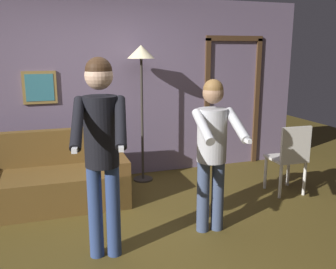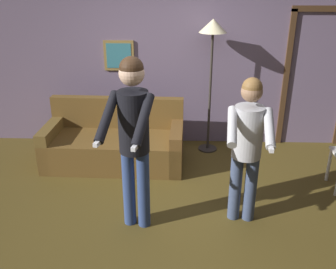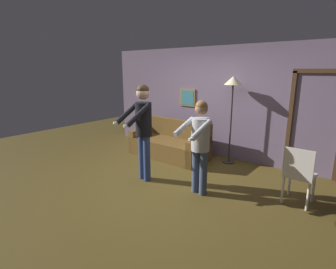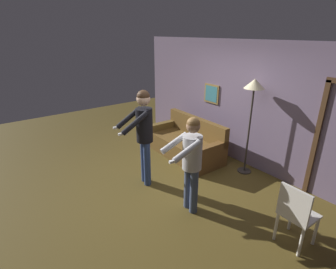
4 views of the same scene
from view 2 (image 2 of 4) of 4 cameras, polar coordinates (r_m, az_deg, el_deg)
ground_plane at (r=4.33m, az=0.18°, el=-11.81°), size 12.00×12.00×0.00m
back_wall_assembly at (r=5.66m, az=1.13°, el=11.26°), size 6.40×0.10×2.60m
couch at (r=5.31m, az=-8.09°, el=-1.50°), size 1.92×0.89×0.87m
torchiere_lamp at (r=5.29m, az=6.80°, el=14.20°), size 0.39×0.39×1.93m
person_standing_left at (r=3.62m, az=-5.33°, el=0.79°), size 0.52×0.70×1.81m
person_standing_right at (r=3.84m, az=12.02°, el=-0.88°), size 0.48×0.68×1.59m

